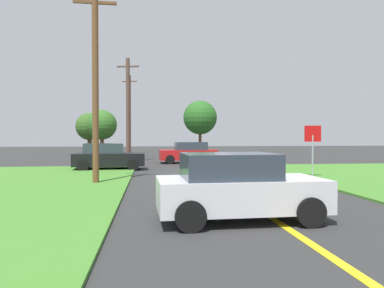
# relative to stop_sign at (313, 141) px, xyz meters

# --- Properties ---
(ground_plane) EXTENTS (120.00, 120.00, 0.00)m
(ground_plane) POSITION_rel_stop_sign_xyz_m (-4.78, 2.13, -1.81)
(ground_plane) COLOR #2E2E2E
(lane_stripe_center) EXTENTS (0.20, 14.00, 0.01)m
(lane_stripe_center) POSITION_rel_stop_sign_xyz_m (-4.78, -5.87, -1.80)
(lane_stripe_center) COLOR yellow
(lane_stripe_center) RESTS_ON ground
(stop_sign) EXTENTS (0.76, 0.22, 2.56)m
(stop_sign) POSITION_rel_stop_sign_xyz_m (0.00, 0.00, 0.00)
(stop_sign) COLOR #9EA0A8
(stop_sign) RESTS_ON ground
(car_behind_on_main_road) EXTENTS (4.02, 2.19, 1.62)m
(car_behind_on_main_road) POSITION_rel_stop_sign_xyz_m (-5.69, -8.06, -1.01)
(car_behind_on_main_road) COLOR silver
(car_behind_on_main_road) RESTS_ON ground
(car_approaching_junction) EXTENTS (4.44, 2.30, 1.62)m
(car_approaching_junction) POSITION_rel_stop_sign_xyz_m (-4.76, 11.30, -1.00)
(car_approaching_junction) COLOR red
(car_approaching_junction) RESTS_ON ground
(parked_car_near_building) EXTENTS (4.35, 2.31, 1.62)m
(parked_car_near_building) POSITION_rel_stop_sign_xyz_m (-10.32, 6.00, -1.00)
(parked_car_near_building) COLOR black
(parked_car_near_building) RESTS_ON ground
(utility_pole_near) EXTENTS (1.80, 0.27, 8.36)m
(utility_pole_near) POSITION_rel_stop_sign_xyz_m (-10.05, -0.81, 2.52)
(utility_pole_near) COLOR brown
(utility_pole_near) RESTS_ON ground
(utility_pole_mid) EXTENTS (1.79, 0.47, 8.36)m
(utility_pole_mid) POSITION_rel_stop_sign_xyz_m (-9.49, 13.12, 2.48)
(utility_pole_mid) COLOR brown
(utility_pole_mid) RESTS_ON ground
(utility_pole_far) EXTENTS (1.77, 0.58, 9.34)m
(utility_pole_far) POSITION_rel_stop_sign_xyz_m (-10.09, 27.05, 2.98)
(utility_pole_far) COLOR brown
(utility_pole_far) RESTS_ON ground
(oak_tree_left) EXTENTS (3.44, 3.44, 5.72)m
(oak_tree_left) POSITION_rel_stop_sign_xyz_m (-2.64, 20.04, 2.17)
(oak_tree_left) COLOR brown
(oak_tree_left) RESTS_ON ground
(pine_tree_center) EXTENTS (2.91, 2.91, 4.59)m
(pine_tree_center) POSITION_rel_stop_sign_xyz_m (-14.13, 23.27, 1.29)
(pine_tree_center) COLOR brown
(pine_tree_center) RESTS_ON ground
(oak_tree_right) EXTENTS (2.79, 2.79, 4.54)m
(oak_tree_right) POSITION_rel_stop_sign_xyz_m (-12.19, 18.11, 1.32)
(oak_tree_right) COLOR brown
(oak_tree_right) RESTS_ON ground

